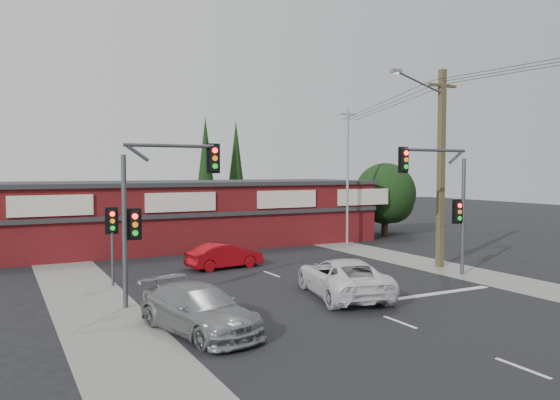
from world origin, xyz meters
name	(u,v)px	position (x,y,z in m)	size (l,w,h in m)	color
ground	(332,297)	(0.00, 0.00, 0.00)	(120.00, 120.00, 0.00)	black
road_strip	(274,275)	(0.00, 5.00, 0.01)	(14.00, 70.00, 0.01)	black
verge_left	(84,294)	(-8.50, 5.00, 0.01)	(3.00, 70.00, 0.02)	gray
verge_right	(413,261)	(8.50, 5.00, 0.01)	(3.00, 70.00, 0.02)	gray
stop_line	(427,295)	(3.50, -1.50, 0.01)	(6.50, 0.35, 0.01)	silver
white_suv	(343,277)	(0.43, -0.13, 0.75)	(2.50, 5.43, 1.51)	white
silver_suv	(199,309)	(-6.15, -2.05, 0.72)	(2.01, 4.94, 1.43)	#929597
red_sedan	(225,256)	(-1.37, 7.78, 0.64)	(1.36, 3.89, 1.28)	#9E0910
lane_dashes	(251,266)	(0.00, 7.56, 0.01)	(0.12, 52.72, 0.01)	silver
shop_building	(178,213)	(-0.99, 16.99, 2.13)	(27.30, 8.40, 4.22)	#531014
tree_cluster	(383,197)	(14.69, 15.44, 2.90)	(5.90, 5.10, 5.50)	#2D2116
conifer_near	(206,164)	(3.50, 24.00, 5.48)	(1.80, 1.80, 9.25)	#2D2116
conifer_far	(236,164)	(7.00, 26.00, 5.48)	(1.80, 1.80, 9.25)	#2D2116
traffic_mast_left	(154,198)	(-6.43, 2.00, 3.93)	(3.77, 0.27, 5.97)	#47494C
traffic_mast_right	(445,192)	(6.86, 1.00, 3.95)	(3.96, 0.27, 5.97)	#47494C
pedestal_signal	(112,230)	(-7.20, 6.01, 2.41)	(0.55, 0.27, 3.38)	#47494C
utility_pole	(439,161)	(8.36, 2.99, 5.40)	(4.38, 0.59, 10.00)	brown
steel_pole	(348,174)	(9.00, 12.00, 4.70)	(1.20, 0.16, 9.00)	gray
power_lines	(538,71)	(8.47, -2.47, 9.04)	(2.01, 29.00, 1.22)	black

